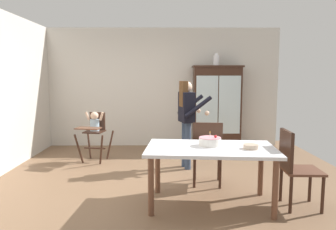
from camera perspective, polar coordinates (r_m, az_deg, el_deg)
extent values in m
plane|color=brown|center=(4.98, -1.32, -11.90)|extent=(6.24, 6.24, 0.00)
cube|color=beige|center=(7.35, -1.04, 4.92)|extent=(5.32, 0.06, 2.70)
cube|color=#382116|center=(7.21, 8.70, 1.24)|extent=(1.04, 0.42, 1.81)
cube|color=#382116|center=(7.18, 8.84, 8.58)|extent=(1.10, 0.48, 0.04)
cube|color=silver|center=(6.96, 7.00, 1.81)|extent=(0.47, 0.01, 1.26)
cube|color=silver|center=(7.04, 10.97, 1.79)|extent=(0.47, 0.01, 1.26)
cube|color=#382116|center=(7.20, 8.72, 1.95)|extent=(0.96, 0.36, 0.02)
cylinder|color=white|center=(7.18, 8.63, 9.63)|extent=(0.13, 0.13, 0.22)
cylinder|color=white|center=(7.19, 8.64, 10.70)|extent=(0.07, 0.07, 0.05)
cylinder|color=#382116|center=(6.12, -15.70, -5.86)|extent=(0.16, 0.12, 0.56)
cylinder|color=#382116|center=(5.94, -11.88, -6.13)|extent=(0.12, 0.16, 0.56)
cylinder|color=#382116|center=(6.51, -13.98, -5.05)|extent=(0.12, 0.16, 0.56)
cylinder|color=#382116|center=(6.34, -10.35, -5.27)|extent=(0.16, 0.12, 0.56)
cube|color=#382116|center=(6.23, -12.97, -5.82)|extent=(0.42, 0.12, 0.02)
cube|color=#382116|center=(6.17, -13.05, -2.91)|extent=(0.40, 0.40, 0.02)
cube|color=#382116|center=(6.28, -12.53, -1.04)|extent=(0.31, 0.09, 0.34)
cube|color=brown|center=(5.91, -14.13, -2.32)|extent=(0.48, 0.32, 0.02)
cylinder|color=#9EBCD1|center=(6.17, -13.01, -1.76)|extent=(0.17, 0.17, 0.22)
sphere|color=beige|center=(6.14, -13.05, -0.13)|extent=(0.15, 0.15, 0.15)
cylinder|color=beige|center=(6.20, -14.23, -0.16)|extent=(0.10, 0.06, 0.17)
cylinder|color=beige|center=(6.09, -11.85, -0.23)|extent=(0.10, 0.06, 0.17)
cylinder|color=#33425B|center=(5.54, 3.57, -5.57)|extent=(0.11, 0.11, 0.82)
cylinder|color=#33425B|center=(5.70, 3.02, -5.21)|extent=(0.11, 0.11, 0.82)
cube|color=black|center=(5.52, 3.34, 1.42)|extent=(0.29, 0.40, 0.52)
cube|color=white|center=(5.55, 4.36, 1.45)|extent=(0.02, 0.06, 0.49)
sphere|color=beige|center=(5.49, 3.37, 5.06)|extent=(0.19, 0.19, 0.19)
cube|color=brown|center=(5.48, 2.81, 3.81)|extent=(0.15, 0.22, 0.44)
cylinder|color=black|center=(5.37, 5.44, 1.44)|extent=(0.49, 0.19, 0.37)
sphere|color=beige|center=(5.44, 7.00, 0.33)|extent=(0.08, 0.08, 0.08)
cylinder|color=black|center=(5.75, 4.03, 1.82)|extent=(0.49, 0.19, 0.37)
sphere|color=beige|center=(5.82, 5.51, 0.77)|extent=(0.08, 0.08, 0.08)
cube|color=silver|center=(3.99, 7.68, -5.99)|extent=(1.65, 1.05, 0.04)
cylinder|color=brown|center=(3.76, -3.07, -12.66)|extent=(0.07, 0.07, 0.70)
cylinder|color=brown|center=(3.85, 18.68, -12.52)|extent=(0.07, 0.07, 0.70)
cylinder|color=brown|center=(4.46, -1.87, -9.45)|extent=(0.07, 0.07, 0.70)
cylinder|color=brown|center=(4.54, 16.30, -9.44)|extent=(0.07, 0.07, 0.70)
cylinder|color=white|center=(4.05, 7.52, -4.78)|extent=(0.28, 0.28, 0.10)
cylinder|color=pink|center=(4.04, 7.53, -4.03)|extent=(0.27, 0.27, 0.01)
cylinder|color=#F2E5CC|center=(4.04, 7.54, -3.56)|extent=(0.01, 0.01, 0.06)
cone|color=yellow|center=(4.03, 7.55, -2.97)|extent=(0.02, 0.02, 0.02)
sphere|color=red|center=(4.02, 8.50, -3.81)|extent=(0.04, 0.04, 0.04)
cylinder|color=#C6AD93|center=(3.98, 14.63, -5.51)|extent=(0.18, 0.18, 0.05)
cylinder|color=#382116|center=(5.06, 9.09, -9.02)|extent=(0.04, 0.04, 0.45)
cylinder|color=#382116|center=(5.05, 4.84, -8.98)|extent=(0.04, 0.04, 0.45)
cylinder|color=#382116|center=(4.71, 9.33, -10.26)|extent=(0.04, 0.04, 0.45)
cylinder|color=#382116|center=(4.70, 4.75, -10.22)|extent=(0.04, 0.04, 0.45)
cube|color=brown|center=(4.81, 7.04, -6.87)|extent=(0.49, 0.49, 0.03)
cube|color=#382116|center=(4.56, 7.14, -4.35)|extent=(0.42, 0.09, 0.48)
cylinder|color=#382116|center=(4.57, 9.52, -4.38)|extent=(0.03, 0.03, 0.48)
cylinder|color=#382116|center=(4.56, 4.74, -4.32)|extent=(0.03, 0.03, 0.48)
cylinder|color=#382116|center=(4.25, 26.00, -12.78)|extent=(0.04, 0.04, 0.45)
cylinder|color=#382116|center=(4.57, 24.10, -11.30)|extent=(0.04, 0.04, 0.45)
cylinder|color=#382116|center=(4.12, 21.16, -13.18)|extent=(0.04, 0.04, 0.45)
cylinder|color=#382116|center=(4.45, 19.59, -11.59)|extent=(0.04, 0.04, 0.45)
cube|color=brown|center=(4.28, 22.87, -9.15)|extent=(0.46, 0.46, 0.03)
cube|color=#382116|center=(4.15, 20.43, -5.89)|extent=(0.06, 0.42, 0.48)
cylinder|color=#382116|center=(3.97, 21.29, -6.48)|extent=(0.03, 0.03, 0.48)
cylinder|color=#382116|center=(4.32, 19.65, -5.34)|extent=(0.03, 0.03, 0.48)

